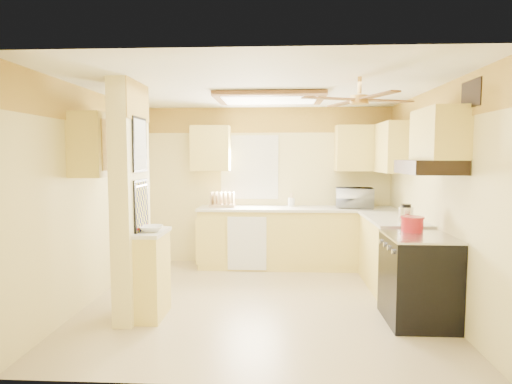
# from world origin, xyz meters

# --- Properties ---
(floor) EXTENTS (4.00, 4.00, 0.00)m
(floor) POSITION_xyz_m (0.00, 0.00, 0.00)
(floor) COLOR tan
(floor) RESTS_ON ground
(ceiling) EXTENTS (4.00, 4.00, 0.00)m
(ceiling) POSITION_xyz_m (0.00, 0.00, 2.50)
(ceiling) COLOR white
(ceiling) RESTS_ON wall_back
(wall_back) EXTENTS (4.00, 0.00, 4.00)m
(wall_back) POSITION_xyz_m (0.00, 1.90, 1.25)
(wall_back) COLOR #F1E093
(wall_back) RESTS_ON floor
(wall_front) EXTENTS (4.00, 0.00, 4.00)m
(wall_front) POSITION_xyz_m (0.00, -1.90, 1.25)
(wall_front) COLOR #F1E093
(wall_front) RESTS_ON floor
(wall_left) EXTENTS (0.00, 3.80, 3.80)m
(wall_left) POSITION_xyz_m (-2.00, 0.00, 1.25)
(wall_left) COLOR #F1E093
(wall_left) RESTS_ON floor
(wall_right) EXTENTS (0.00, 3.80, 3.80)m
(wall_right) POSITION_xyz_m (2.00, 0.00, 1.25)
(wall_right) COLOR #F1E093
(wall_right) RESTS_ON floor
(wallpaper_border) EXTENTS (4.00, 0.02, 0.40)m
(wallpaper_border) POSITION_xyz_m (0.00, 1.88, 2.30)
(wallpaper_border) COLOR #FFD24B
(wallpaper_border) RESTS_ON wall_back
(partition_column) EXTENTS (0.20, 0.70, 2.50)m
(partition_column) POSITION_xyz_m (-1.35, -0.55, 1.25)
(partition_column) COLOR #F1E093
(partition_column) RESTS_ON floor
(partition_ledge) EXTENTS (0.25, 0.55, 0.90)m
(partition_ledge) POSITION_xyz_m (-1.13, -0.55, 0.45)
(partition_ledge) COLOR #FFE868
(partition_ledge) RESTS_ON floor
(ledge_top) EXTENTS (0.28, 0.58, 0.04)m
(ledge_top) POSITION_xyz_m (-1.13, -0.55, 0.92)
(ledge_top) COLOR silver
(ledge_top) RESTS_ON partition_ledge
(lower_cabinets_back) EXTENTS (3.00, 0.60, 0.90)m
(lower_cabinets_back) POSITION_xyz_m (0.50, 1.60, 0.45)
(lower_cabinets_back) COLOR #FFE868
(lower_cabinets_back) RESTS_ON floor
(lower_cabinets_right) EXTENTS (0.60, 1.40, 0.90)m
(lower_cabinets_right) POSITION_xyz_m (1.70, 0.60, 0.45)
(lower_cabinets_right) COLOR #FFE868
(lower_cabinets_right) RESTS_ON floor
(countertop_back) EXTENTS (3.04, 0.64, 0.04)m
(countertop_back) POSITION_xyz_m (0.50, 1.59, 0.92)
(countertop_back) COLOR silver
(countertop_back) RESTS_ON lower_cabinets_back
(countertop_right) EXTENTS (0.64, 1.44, 0.04)m
(countertop_right) POSITION_xyz_m (1.69, 0.60, 0.92)
(countertop_right) COLOR silver
(countertop_right) RESTS_ON lower_cabinets_right
(dishwasher_panel) EXTENTS (0.58, 0.02, 0.80)m
(dishwasher_panel) POSITION_xyz_m (-0.25, 1.29, 0.43)
(dishwasher_panel) COLOR white
(dishwasher_panel) RESTS_ON lower_cabinets_back
(window) EXTENTS (0.92, 0.02, 1.02)m
(window) POSITION_xyz_m (-0.25, 1.89, 1.55)
(window) COLOR white
(window) RESTS_ON wall_back
(upper_cab_back_left) EXTENTS (0.60, 0.35, 0.70)m
(upper_cab_back_left) POSITION_xyz_m (-0.85, 1.72, 1.85)
(upper_cab_back_left) COLOR #FFE868
(upper_cab_back_left) RESTS_ON wall_back
(upper_cab_back_right) EXTENTS (0.90, 0.35, 0.70)m
(upper_cab_back_right) POSITION_xyz_m (1.55, 1.72, 1.85)
(upper_cab_back_right) COLOR #FFE868
(upper_cab_back_right) RESTS_ON wall_back
(upper_cab_right) EXTENTS (0.35, 1.00, 0.70)m
(upper_cab_right) POSITION_xyz_m (1.82, 1.25, 1.85)
(upper_cab_right) COLOR #FFE868
(upper_cab_right) RESTS_ON wall_right
(upper_cab_left_wall) EXTENTS (0.35, 0.75, 0.70)m
(upper_cab_left_wall) POSITION_xyz_m (-1.82, -0.25, 1.85)
(upper_cab_left_wall) COLOR #FFE868
(upper_cab_left_wall) RESTS_ON wall_left
(upper_cab_over_stove) EXTENTS (0.35, 0.76, 0.52)m
(upper_cab_over_stove) POSITION_xyz_m (1.82, -0.55, 1.95)
(upper_cab_over_stove) COLOR #FFE868
(upper_cab_over_stove) RESTS_ON wall_right
(stove) EXTENTS (0.68, 0.77, 0.92)m
(stove) POSITION_xyz_m (1.67, -0.55, 0.46)
(stove) COLOR black
(stove) RESTS_ON floor
(range_hood) EXTENTS (0.50, 0.76, 0.14)m
(range_hood) POSITION_xyz_m (1.74, -0.55, 1.62)
(range_hood) COLOR black
(range_hood) RESTS_ON upper_cab_over_stove
(poster_menu) EXTENTS (0.02, 0.42, 0.57)m
(poster_menu) POSITION_xyz_m (-1.24, -0.55, 1.85)
(poster_menu) COLOR black
(poster_menu) RESTS_ON partition_column
(poster_nashville) EXTENTS (0.02, 0.42, 0.57)m
(poster_nashville) POSITION_xyz_m (-1.24, -0.55, 1.20)
(poster_nashville) COLOR black
(poster_nashville) RESTS_ON partition_column
(ceiling_light_panel) EXTENTS (1.35, 0.95, 0.06)m
(ceiling_light_panel) POSITION_xyz_m (0.10, 0.50, 2.46)
(ceiling_light_panel) COLOR brown
(ceiling_light_panel) RESTS_ON ceiling
(ceiling_fan) EXTENTS (1.15, 1.15, 0.26)m
(ceiling_fan) POSITION_xyz_m (1.00, -0.70, 2.29)
(ceiling_fan) COLOR gold
(ceiling_fan) RESTS_ON ceiling
(vent_grate) EXTENTS (0.02, 0.40, 0.25)m
(vent_grate) POSITION_xyz_m (1.98, -0.90, 2.30)
(vent_grate) COLOR black
(vent_grate) RESTS_ON wall_right
(microwave) EXTENTS (0.59, 0.43, 0.31)m
(microwave) POSITION_xyz_m (1.38, 1.59, 1.09)
(microwave) COLOR white
(microwave) RESTS_ON countertop_back
(bowl) EXTENTS (0.28, 0.28, 0.06)m
(bowl) POSITION_xyz_m (-1.12, -0.60, 0.97)
(bowl) COLOR white
(bowl) RESTS_ON ledge_top
(dutch_oven) EXTENTS (0.25, 0.25, 0.16)m
(dutch_oven) POSITION_xyz_m (1.66, -0.32, 1.00)
(dutch_oven) COLOR #A91820
(dutch_oven) RESTS_ON stove
(kettle) EXTENTS (0.16, 0.16, 0.25)m
(kettle) POSITION_xyz_m (1.66, -0.08, 1.06)
(kettle) COLOR silver
(kettle) RESTS_ON countertop_right
(dish_rack) EXTENTS (0.40, 0.30, 0.23)m
(dish_rack) POSITION_xyz_m (-0.66, 1.63, 1.02)
(dish_rack) COLOR #DAB87D
(dish_rack) RESTS_ON countertop_back
(utensil_crock) EXTENTS (0.10, 0.10, 0.21)m
(utensil_crock) POSITION_xyz_m (0.42, 1.72, 1.01)
(utensil_crock) COLOR white
(utensil_crock) RESTS_ON countertop_back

